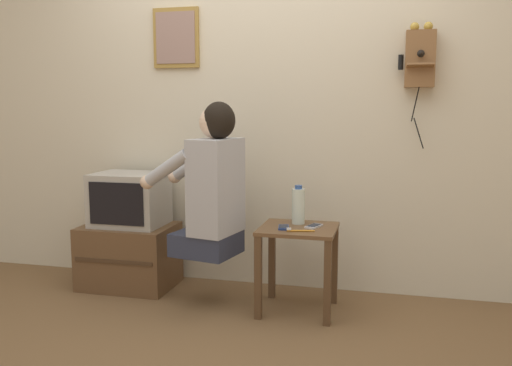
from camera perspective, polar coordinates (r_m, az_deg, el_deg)
ground_plane at (r=2.87m, az=-4.51°, el=-17.27°), size 14.00×14.00×0.00m
wall_back at (r=3.68m, az=0.93°, el=8.82°), size 6.80×0.05×2.55m
side_table at (r=3.26m, az=4.45°, el=-6.75°), size 0.45×0.42×0.52m
person at (r=3.27m, az=-4.69°, el=-0.17°), size 0.61×0.46×0.93m
tv_stand at (r=3.84m, az=-13.18°, el=-7.46°), size 0.61×0.45×0.43m
television at (r=3.77m, az=-13.15°, el=-1.67°), size 0.46×0.38×0.36m
wall_phone_antique at (r=3.51m, az=16.87°, el=12.49°), size 0.22×0.19×0.76m
framed_picture at (r=3.85m, az=-8.42°, el=14.88°), size 0.33×0.03×0.40m
cell_phone_held at (r=3.20m, az=2.92°, el=-4.67°), size 0.08×0.13×0.01m
cell_phone_spare at (r=3.24m, az=6.11°, el=-4.53°), size 0.10×0.14×0.01m
water_bottle at (r=3.31m, az=4.47°, el=-2.40°), size 0.08×0.08×0.24m
toothbrush at (r=3.12m, az=4.49°, el=-5.00°), size 0.16×0.05×0.02m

